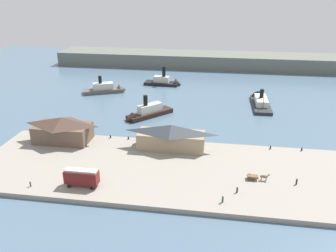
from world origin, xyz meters
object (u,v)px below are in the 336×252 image
at_px(pedestrian_at_waters_edge, 223,199).
at_px(ferry_approaching_west, 260,101).
at_px(street_tram, 82,177).
at_px(pedestrian_near_cart, 30,184).
at_px(ferry_shed_west_terminal, 62,129).
at_px(mooring_post_center_west, 110,137).
at_px(pedestrian_standing_center, 237,190).
at_px(mooring_post_center_east, 128,138).
at_px(ferry_shed_central_terminal, 171,136).
at_px(mooring_post_east, 302,149).
at_px(mooring_post_west, 270,147).
at_px(ferry_near_quay, 146,113).
at_px(horse_cart, 257,177).
at_px(ferry_outer_harbor, 167,82).
at_px(pedestrian_near_east_shed, 297,182).
at_px(ferry_moored_west, 108,89).

bearing_deg(pedestrian_at_waters_edge, ferry_approaching_west, 79.03).
distance_m(street_tram, pedestrian_near_cart, 12.92).
xyz_separation_m(ferry_shed_west_terminal, mooring_post_center_west, (14.16, 4.19, -3.57)).
bearing_deg(mooring_post_center_west, pedestrian_standing_center, -33.09).
distance_m(mooring_post_center_west, mooring_post_center_east, 6.04).
relative_size(ferry_shed_central_terminal, pedestrian_near_cart, 13.51).
height_order(mooring_post_east, ferry_approaching_west, ferry_approaching_west).
bearing_deg(pedestrian_at_waters_edge, ferry_shed_west_terminal, 152.45).
xyz_separation_m(mooring_post_west, ferry_near_quay, (-43.86, 23.45, 0.03)).
bearing_deg(horse_cart, ferry_near_quay, 132.07).
distance_m(ferry_outer_harbor, ferry_approaching_west, 49.49).
xyz_separation_m(pedestrian_near_east_shed, mooring_post_west, (-4.12, 19.69, -0.32)).
height_order(horse_cart, pedestrian_standing_center, horse_cart).
bearing_deg(mooring_post_center_east, ferry_approaching_west, 46.11).
xyz_separation_m(ferry_shed_central_terminal, ferry_outer_harbor, (-13.19, 73.69, -3.60)).
bearing_deg(horse_cart, ferry_shed_west_terminal, 165.72).
height_order(pedestrian_at_waters_edge, ferry_approaching_west, ferry_approaching_west).
relative_size(ferry_shed_central_terminal, horse_cart, 3.62).
bearing_deg(ferry_shed_central_terminal, ferry_approaching_west, 58.89).
bearing_deg(mooring_post_west, horse_cart, -106.27).
bearing_deg(ferry_outer_harbor, mooring_post_center_east, -91.07).
relative_size(mooring_post_center_east, ferry_moored_west, 0.04).
relative_size(pedestrian_near_east_shed, pedestrian_near_cart, 1.12).
relative_size(ferry_shed_central_terminal, ferry_near_quay, 1.10).
distance_m(pedestrian_near_east_shed, ferry_near_quay, 64.52).
xyz_separation_m(pedestrian_standing_center, mooring_post_west, (10.67, 25.69, -0.29)).
distance_m(pedestrian_near_east_shed, mooring_post_center_east, 52.40).
relative_size(mooring_post_center_east, ferry_outer_harbor, 0.05).
bearing_deg(ferry_shed_central_terminal, ferry_outer_harbor, 100.15).
bearing_deg(mooring_post_center_west, horse_cart, -23.18).
xyz_separation_m(pedestrian_near_cart, mooring_post_center_west, (10.67, 31.09, -0.24)).
height_order(street_tram, ferry_near_quay, ferry_near_quay).
bearing_deg(street_tram, ferry_near_quay, 84.87).
bearing_deg(ferry_approaching_west, ferry_shed_west_terminal, -141.99).
bearing_deg(mooring_post_center_west, mooring_post_west, -0.25).
height_order(pedestrian_at_waters_edge, mooring_post_west, pedestrian_at_waters_edge).
relative_size(horse_cart, pedestrian_near_east_shed, 3.33).
height_order(ferry_shed_central_terminal, ferry_approaching_west, ferry_shed_central_terminal).
bearing_deg(ferry_shed_central_terminal, street_tram, -126.98).
xyz_separation_m(pedestrian_standing_center, ferry_near_quay, (-33.19, 49.14, -0.26)).
bearing_deg(street_tram, ferry_shed_west_terminal, 123.09).
distance_m(pedestrian_standing_center, pedestrian_near_east_shed, 15.96).
bearing_deg(mooring_post_center_west, ferry_shed_west_terminal, -163.53).
xyz_separation_m(street_tram, horse_cart, (42.99, 9.62, -1.73)).
height_order(ferry_moored_west, ferry_approaching_west, ferry_moored_west).
xyz_separation_m(ferry_shed_central_terminal, mooring_post_east, (39.07, 4.04, -3.38)).
height_order(pedestrian_near_east_shed, mooring_post_center_west, pedestrian_near_east_shed).
bearing_deg(mooring_post_center_west, ferry_near_quay, 74.19).
bearing_deg(ferry_moored_west, mooring_post_west, -37.84).
height_order(ferry_moored_west, ferry_outer_harbor, ferry_outer_harbor).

